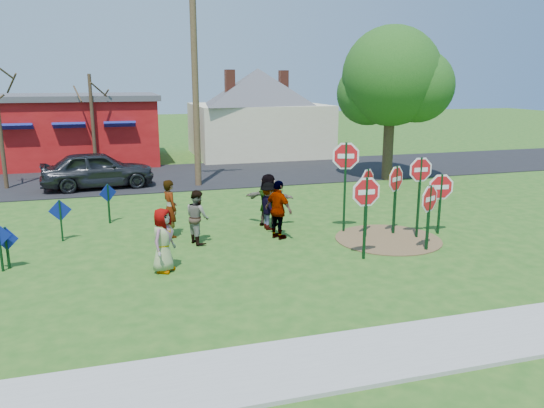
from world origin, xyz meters
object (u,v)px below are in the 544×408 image
Objects in this scene: stop_sign_c at (420,179)px; suv at (98,169)px; stop_sign_a at (366,200)px; person_b at (170,209)px; person_a at (163,240)px; stop_sign_b at (346,164)px; utility_pole at (195,76)px; leafy_tree at (394,82)px; stop_sign_d at (396,184)px.

stop_sign_c reaches higher than suv.
person_b is at bearing 144.15° from stop_sign_a.
person_b is at bearing 25.40° from person_a.
stop_sign_b reaches higher than person_b.
utility_pole is (2.03, 7.72, 3.98)m from person_b.
stop_sign_a is 13.94m from suv.
leafy_tree is (13.46, -1.69, 3.78)m from suv.
leafy_tree is (5.82, 7.74, 2.45)m from stop_sign_b.
utility_pole is 1.29× the size of leafy_tree.
utility_pole reaches higher than stop_sign_d.
stop_sign_d is 13.57m from suv.
person_b reaches higher than suv.
utility_pole reaches higher than person_a.
person_a is (-7.23, -1.32, -0.79)m from stop_sign_d.
utility_pole reaches higher than leafy_tree.
stop_sign_b is 1.15× the size of stop_sign_c.
utility_pole is at bearing 104.65° from stop_sign_a.
stop_sign_a is at bearing -166.68° from stop_sign_d.
stop_sign_a is 1.45× the size of person_a.
stop_sign_a is 5.38m from person_a.
suv is (-1.82, 11.41, 0.03)m from person_a.
stop_sign_c is 14.33m from suv.
stop_sign_c is 7.81m from person_a.
stop_sign_a is at bearing -61.47° from person_a.
stop_sign_a is 2.70m from stop_sign_d.
stop_sign_a reaches higher than person_a.
stop_sign_b reaches higher than suv.
suv is 14.08m from leafy_tree.
stop_sign_d is at bearing -45.07° from person_a.
stop_sign_b is at bearing 124.01° from stop_sign_d.
utility_pole reaches higher than stop_sign_b.
stop_sign_b is 1.83× the size of person_a.
utility_pole reaches higher than stop_sign_c.
stop_sign_a reaches higher than suv.
stop_sign_b is (0.54, 2.54, 0.53)m from stop_sign_a.
stop_sign_c is 1.59× the size of person_a.
stop_sign_c is at bearing -18.35° from stop_sign_b.
leafy_tree is at bearing 31.50° from stop_sign_d.
stop_sign_a is at bearing -121.72° from leafy_tree.
leafy_tree is at bearing -15.58° from person_a.
stop_sign_b is 12.20m from suv.
stop_sign_b reaches higher than stop_sign_a.
stop_sign_a reaches higher than stop_sign_d.
person_a is at bearing -176.50° from suv.
stop_sign_b reaches higher than stop_sign_c.
person_a is at bearing -146.10° from stop_sign_b.
person_b is (-4.80, 3.58, -0.76)m from stop_sign_a.
person_a is at bearing 154.97° from person_b.
stop_sign_b is 5.58m from person_b.
person_b is at bearing -175.99° from stop_sign_b.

